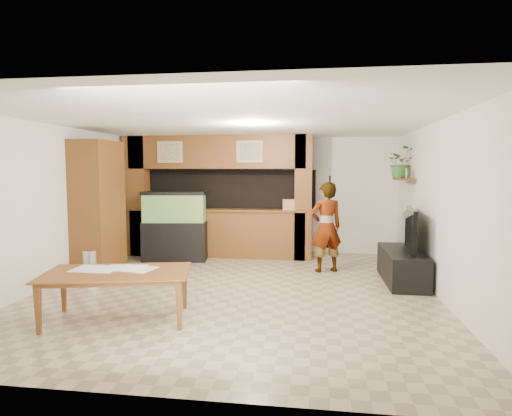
# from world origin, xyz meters

# --- Properties ---
(floor) EXTENTS (6.50, 6.50, 0.00)m
(floor) POSITION_xyz_m (0.00, 0.00, 0.00)
(floor) COLOR tan
(floor) RESTS_ON ground
(ceiling) EXTENTS (6.50, 6.50, 0.00)m
(ceiling) POSITION_xyz_m (0.00, 0.00, 2.60)
(ceiling) COLOR white
(ceiling) RESTS_ON wall_back
(wall_back) EXTENTS (6.00, 0.00, 6.00)m
(wall_back) POSITION_xyz_m (0.00, 3.25, 1.30)
(wall_back) COLOR silver
(wall_back) RESTS_ON floor
(wall_left) EXTENTS (0.00, 6.50, 6.50)m
(wall_left) POSITION_xyz_m (-3.00, 0.00, 1.30)
(wall_left) COLOR silver
(wall_left) RESTS_ON floor
(wall_right) EXTENTS (0.00, 6.50, 6.50)m
(wall_right) POSITION_xyz_m (3.00, 0.00, 1.30)
(wall_right) COLOR silver
(wall_right) RESTS_ON floor
(partition) EXTENTS (4.20, 0.99, 2.60)m
(partition) POSITION_xyz_m (-0.95, 2.64, 1.31)
(partition) COLOR brown
(partition) RESTS_ON floor
(wall_clock) EXTENTS (0.05, 0.25, 0.25)m
(wall_clock) POSITION_xyz_m (-2.97, 1.00, 1.90)
(wall_clock) COLOR black
(wall_clock) RESTS_ON wall_left
(wall_shelf) EXTENTS (0.25, 0.90, 0.04)m
(wall_shelf) POSITION_xyz_m (2.85, 1.95, 1.70)
(wall_shelf) COLOR brown
(wall_shelf) RESTS_ON wall_right
(pantry_cabinet) EXTENTS (0.60, 0.98, 2.39)m
(pantry_cabinet) POSITION_xyz_m (-2.70, 0.76, 1.20)
(pantry_cabinet) COLOR brown
(pantry_cabinet) RESTS_ON floor
(trash_can) EXTENTS (0.27, 0.27, 0.50)m
(trash_can) POSITION_xyz_m (-2.62, 0.31, 0.25)
(trash_can) COLOR #B2B2B7
(trash_can) RESTS_ON floor
(aquarium) EXTENTS (1.29, 0.48, 1.43)m
(aquarium) POSITION_xyz_m (-1.67, 1.95, 0.70)
(aquarium) COLOR black
(aquarium) RESTS_ON floor
(tv_stand) EXTENTS (0.59, 1.60, 0.53)m
(tv_stand) POSITION_xyz_m (2.65, 0.83, 0.27)
(tv_stand) COLOR black
(tv_stand) RESTS_ON floor
(television) EXTENTS (0.31, 1.24, 0.71)m
(television) POSITION_xyz_m (2.65, 0.83, 0.89)
(television) COLOR black
(television) RESTS_ON tv_stand
(photo_frame) EXTENTS (0.06, 0.14, 0.19)m
(photo_frame) POSITION_xyz_m (2.85, 1.72, 1.81)
(photo_frame) COLOR tan
(photo_frame) RESTS_ON wall_shelf
(potted_plant) EXTENTS (0.64, 0.59, 0.60)m
(potted_plant) POSITION_xyz_m (2.82, 2.10, 2.02)
(potted_plant) COLOR #34692A
(potted_plant) RESTS_ON wall_shelf
(person) EXTENTS (0.71, 0.59, 1.66)m
(person) POSITION_xyz_m (1.40, 1.40, 0.83)
(person) COLOR #9D8156
(person) RESTS_ON floor
(microphone) EXTENTS (0.03, 0.09, 0.15)m
(microphone) POSITION_xyz_m (1.45, 1.24, 1.70)
(microphone) COLOR black
(microphone) RESTS_ON person
(dining_table) EXTENTS (1.93, 1.35, 0.62)m
(dining_table) POSITION_xyz_m (-1.21, -1.61, 0.31)
(dining_table) COLOR brown
(dining_table) RESTS_ON floor
(newspaper_a) EXTENTS (0.55, 0.40, 0.01)m
(newspaper_a) POSITION_xyz_m (-1.54, -1.49, 0.62)
(newspaper_a) COLOR silver
(newspaper_a) RESTS_ON dining_table
(newspaper_b) EXTENTS (0.54, 0.41, 0.01)m
(newspaper_b) POSITION_xyz_m (-1.19, -1.38, 0.62)
(newspaper_b) COLOR silver
(newspaper_b) RESTS_ON dining_table
(newspaper_c) EXTENTS (0.56, 0.46, 0.01)m
(newspaper_c) POSITION_xyz_m (-1.06, -1.41, 0.62)
(newspaper_c) COLOR silver
(newspaper_c) RESTS_ON dining_table
(counter_box) EXTENTS (0.35, 0.25, 0.22)m
(counter_box) POSITION_xyz_m (0.69, 2.45, 1.15)
(counter_box) COLOR tan
(counter_box) RESTS_ON partition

